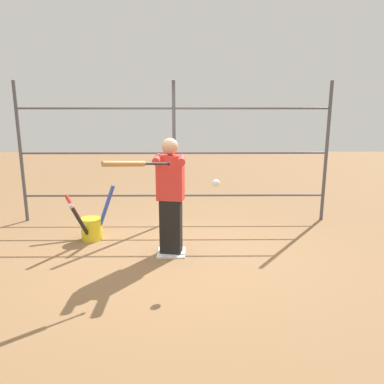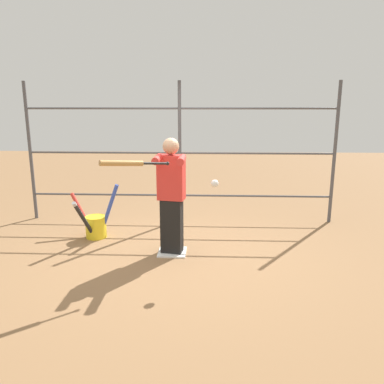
{
  "view_description": "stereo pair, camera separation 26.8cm",
  "coord_description": "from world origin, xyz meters",
  "px_view_note": "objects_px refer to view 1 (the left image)",
  "views": [
    {
      "loc": [
        -0.24,
        5.07,
        2.09
      ],
      "look_at": [
        -0.3,
        0.21,
        0.96
      ],
      "focal_mm": 35.0,
      "sensor_mm": 36.0,
      "label": 1
    },
    {
      "loc": [
        -0.51,
        5.07,
        2.09
      ],
      "look_at": [
        -0.3,
        0.21,
        0.96
      ],
      "focal_mm": 35.0,
      "sensor_mm": 36.0,
      "label": 2
    }
  ],
  "objects_px": {
    "softball_in_flight": "(216,183)",
    "baseball_bat_swinging": "(130,164)",
    "bat_bucket": "(91,226)",
    "batter": "(170,193)"
  },
  "relations": [
    {
      "from": "softball_in_flight",
      "to": "baseball_bat_swinging",
      "type": "bearing_deg",
      "value": 14.69
    },
    {
      "from": "softball_in_flight",
      "to": "bat_bucket",
      "type": "height_order",
      "value": "softball_in_flight"
    },
    {
      "from": "bat_bucket",
      "to": "baseball_bat_swinging",
      "type": "bearing_deg",
      "value": 122.67
    },
    {
      "from": "softball_in_flight",
      "to": "bat_bucket",
      "type": "bearing_deg",
      "value": -29.89
    },
    {
      "from": "softball_in_flight",
      "to": "bat_bucket",
      "type": "relative_size",
      "value": 0.11
    },
    {
      "from": "baseball_bat_swinging",
      "to": "bat_bucket",
      "type": "distance_m",
      "value": 2.01
    },
    {
      "from": "batter",
      "to": "softball_in_flight",
      "type": "height_order",
      "value": "batter"
    },
    {
      "from": "batter",
      "to": "bat_bucket",
      "type": "height_order",
      "value": "batter"
    },
    {
      "from": "baseball_bat_swinging",
      "to": "softball_in_flight",
      "type": "height_order",
      "value": "baseball_bat_swinging"
    },
    {
      "from": "baseball_bat_swinging",
      "to": "softball_in_flight",
      "type": "distance_m",
      "value": 1.09
    }
  ]
}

